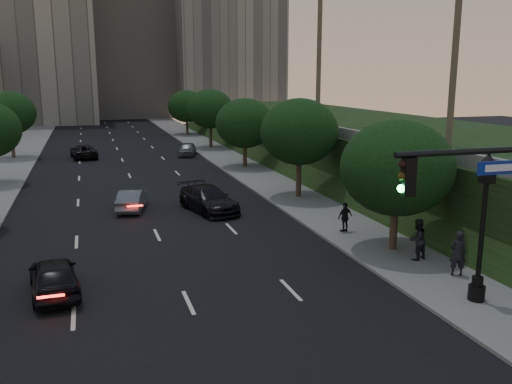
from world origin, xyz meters
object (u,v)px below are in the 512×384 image
object	(u,v)px
sedan_mid_left	(132,200)
sedan_near_right	(208,199)
sedan_far_left	(84,151)
sedan_far_right	(187,149)
sedan_near_left	(54,276)
street_lamp	(482,234)
pedestrian_b	(417,239)
pedestrian_c	(345,217)
pedestrian_a	(458,253)

from	to	relation	value
sedan_mid_left	sedan_near_right	distance (m)	4.76
sedan_far_left	sedan_far_right	bearing A→B (deg)	165.30
sedan_near_left	sedan_far_right	xyz separation A→B (m)	(11.39, 34.70, -0.03)
street_lamp	pedestrian_b	size ratio (longest dim) A/B	3.02
street_lamp	pedestrian_c	xyz separation A→B (m)	(-0.58, 9.45, -1.69)
sedan_mid_left	pedestrian_c	xyz separation A→B (m)	(10.18, -8.69, 0.29)
sedan_far_right	pedestrian_b	size ratio (longest dim) A/B	2.18
sedan_near_right	sedan_far_right	distance (m)	24.02
sedan_far_left	sedan_near_left	bearing A→B (deg)	81.57
street_lamp	sedan_far_right	distance (m)	40.43
sedan_mid_left	sedan_far_right	world-z (taller)	sedan_far_right
sedan_far_left	pedestrian_c	bearing A→B (deg)	105.31
sedan_far_right	pedestrian_a	world-z (taller)	pedestrian_a
pedestrian_b	street_lamp	bearing A→B (deg)	69.28
sedan_far_right	pedestrian_b	bearing A→B (deg)	-68.06
sedan_far_left	sedan_near_right	size ratio (longest dim) A/B	0.93
sedan_near_left	pedestrian_a	bearing A→B (deg)	161.82
sedan_near_left	pedestrian_a	world-z (taller)	pedestrian_a
sedan_near_right	pedestrian_b	bearing A→B (deg)	-74.02
sedan_near_right	pedestrian_a	bearing A→B (deg)	-76.46
sedan_near_right	street_lamp	bearing A→B (deg)	-82.63
sedan_near_right	sedan_far_right	xyz separation A→B (m)	(3.01, 23.83, -0.08)
street_lamp	pedestrian_a	world-z (taller)	street_lamp
street_lamp	pedestrian_b	bearing A→B (deg)	84.09
sedan_far_left	pedestrian_c	distance (m)	34.78
sedan_near_left	pedestrian_b	xyz separation A→B (m)	(15.17, -1.04, 0.36)
pedestrian_c	sedan_mid_left	bearing A→B (deg)	-56.58
pedestrian_a	pedestrian_b	distance (m)	2.21
sedan_mid_left	sedan_far_left	world-z (taller)	sedan_far_left
pedestrian_c	sedan_near_right	bearing A→B (deg)	-66.61
pedestrian_b	sedan_near_right	bearing A→B (deg)	-75.12
pedestrian_c	pedestrian_b	bearing A→B (deg)	85.86
sedan_far_left	sedan_mid_left	bearing A→B (deg)	90.19
sedan_far_left	pedestrian_b	size ratio (longest dim) A/B	2.67
street_lamp	sedan_near_right	bearing A→B (deg)	111.08
sedan_far_left	sedan_far_right	world-z (taller)	same
sedan_near_right	pedestrian_b	world-z (taller)	pedestrian_b
sedan_far_right	sedan_mid_left	bearing A→B (deg)	-92.72
pedestrian_b	sedan_far_right	bearing A→B (deg)	-98.77
sedan_near_left	pedestrian_b	size ratio (longest dim) A/B	2.28
sedan_near_left	sedan_mid_left	size ratio (longest dim) A/B	1.06
pedestrian_a	sedan_near_right	bearing A→B (deg)	-42.93
sedan_near_left	pedestrian_a	size ratio (longest dim) A/B	2.26
street_lamp	pedestrian_c	size ratio (longest dim) A/B	3.54
street_lamp	sedan_far_right	xyz separation A→B (m)	(-3.32, 40.24, -1.95)
pedestrian_c	street_lamp	bearing A→B (deg)	77.42
sedan_mid_left	pedestrian_b	distance (m)	17.67
sedan_far_left	street_lamp	bearing A→B (deg)	101.39
sedan_near_left	street_lamp	bearing A→B (deg)	152.75
pedestrian_a	pedestrian_b	size ratio (longest dim) A/B	1.01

